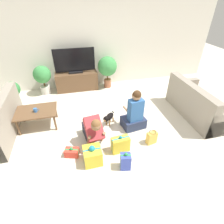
% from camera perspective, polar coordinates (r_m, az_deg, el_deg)
% --- Properties ---
extents(ground_plane, '(16.00, 16.00, 0.00)m').
position_cam_1_polar(ground_plane, '(4.09, -1.52, -6.30)').
color(ground_plane, beige).
extents(wall_back, '(8.40, 0.06, 2.60)m').
position_cam_1_polar(wall_back, '(5.86, -7.53, 20.67)').
color(wall_back, white).
rests_on(wall_back, ground_plane).
extents(sofa_right, '(0.88, 1.81, 0.86)m').
position_cam_1_polar(sofa_right, '(4.98, 26.30, 2.22)').
color(sofa_right, gray).
rests_on(sofa_right, ground_plane).
extents(coffee_table, '(0.91, 0.64, 0.43)m').
position_cam_1_polar(coffee_table, '(4.39, -23.48, -0.11)').
color(coffee_table, brown).
rests_on(coffee_table, ground_plane).
extents(tv_console, '(1.31, 0.45, 0.58)m').
position_cam_1_polar(tv_console, '(5.87, -11.35, 9.86)').
color(tv_console, brown).
rests_on(tv_console, ground_plane).
extents(tv, '(1.23, 0.20, 0.75)m').
position_cam_1_polar(tv, '(5.65, -12.09, 15.65)').
color(tv, black).
rests_on(tv, tv_console).
extents(potted_plant_back_right, '(0.62, 0.62, 1.03)m').
position_cam_1_polar(potted_plant_back_right, '(5.79, -1.53, 14.37)').
color(potted_plant_back_right, '#A36042').
rests_on(potted_plant_back_right, ground_plane).
extents(potted_plant_corner_left, '(0.41, 0.41, 0.71)m').
position_cam_1_polar(potted_plant_corner_left, '(5.50, -29.59, 5.71)').
color(potted_plant_corner_left, beige).
rests_on(potted_plant_corner_left, ground_plane).
extents(potted_plant_back_left, '(0.52, 0.52, 0.89)m').
position_cam_1_polar(potted_plant_back_left, '(5.79, -21.73, 10.72)').
color(potted_plant_back_left, beige).
rests_on(potted_plant_back_left, ground_plane).
extents(person_kneeling, '(0.42, 0.81, 0.78)m').
position_cam_1_polar(person_kneeling, '(3.62, -6.30, -5.74)').
color(person_kneeling, '#23232D').
rests_on(person_kneeling, ground_plane).
extents(person_sitting, '(0.57, 0.53, 0.99)m').
position_cam_1_polar(person_sitting, '(4.03, 7.32, -0.71)').
color(person_sitting, '#283351').
rests_on(person_sitting, ground_plane).
extents(dog, '(0.33, 0.36, 0.31)m').
position_cam_1_polar(dog, '(4.16, -1.06, -1.77)').
color(dog, black).
rests_on(dog, ground_plane).
extents(gift_box_a, '(0.34, 0.34, 0.40)m').
position_cam_1_polar(gift_box_a, '(3.36, -6.37, -13.88)').
color(gift_box_a, yellow).
rests_on(gift_box_a, ground_plane).
extents(gift_box_b, '(0.37, 0.22, 0.39)m').
position_cam_1_polar(gift_box_b, '(3.54, 2.76, -10.48)').
color(gift_box_b, yellow).
rests_on(gift_box_b, ground_plane).
extents(gift_box_c, '(0.21, 0.19, 0.38)m').
position_cam_1_polar(gift_box_c, '(3.26, 4.43, -15.76)').
color(gift_box_c, '#3D51BC').
rests_on(gift_box_c, ground_plane).
extents(gift_box_d, '(0.30, 0.24, 0.21)m').
position_cam_1_polar(gift_box_d, '(3.60, -12.96, -12.70)').
color(gift_box_d, red).
rests_on(gift_box_d, ground_plane).
extents(gift_bag_a, '(0.23, 0.16, 0.31)m').
position_cam_1_polar(gift_bag_a, '(3.80, 12.82, -8.15)').
color(gift_bag_a, '#E5B74C').
rests_on(gift_bag_a, ground_plane).
extents(mug, '(0.12, 0.08, 0.09)m').
position_cam_1_polar(mug, '(4.30, -23.73, 0.58)').
color(mug, '#386BAD').
rests_on(mug, coffee_table).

